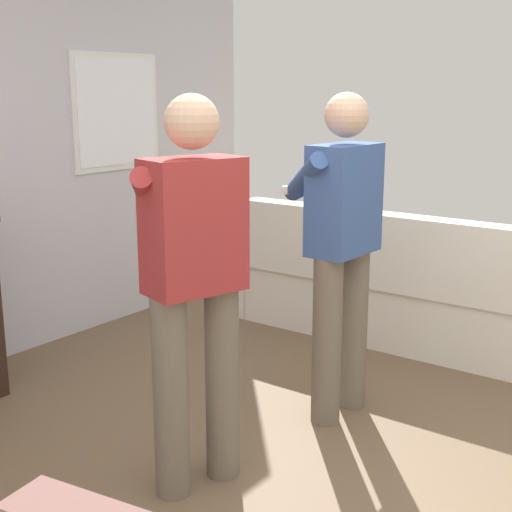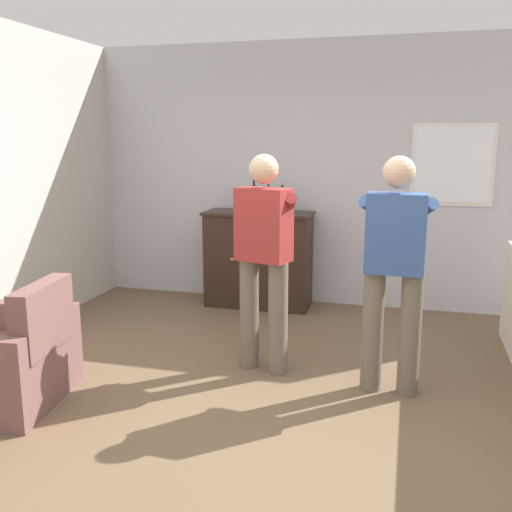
% 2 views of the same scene
% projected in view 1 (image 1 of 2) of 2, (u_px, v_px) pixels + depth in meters
% --- Properties ---
extents(ground, '(10.40, 10.40, 0.00)m').
position_uv_depth(ground, '(343.00, 506.00, 2.97)').
color(ground, brown).
extents(couch, '(0.57, 2.59, 0.91)m').
position_uv_depth(couch, '(397.00, 294.00, 4.80)').
color(couch, silver).
rests_on(couch, ground).
extents(person_standing_left, '(0.53, 0.52, 1.68)m').
position_uv_depth(person_standing_left, '(193.00, 277.00, 2.94)').
color(person_standing_left, '#6B6051').
rests_on(person_standing_left, ground).
extents(person_standing_right, '(0.56, 0.48, 1.68)m').
position_uv_depth(person_standing_right, '(341.00, 242.00, 3.62)').
color(person_standing_right, '#6B6051').
rests_on(person_standing_right, ground).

